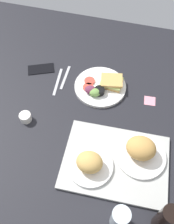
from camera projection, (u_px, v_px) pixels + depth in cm
name	position (u px, v px, depth cm)	size (l,w,h in cm)	color
ground_plane	(92.00, 114.00, 124.28)	(190.00, 150.00, 3.00)	black
serving_tray	(115.00, 162.00, 107.68)	(45.00, 33.00, 1.60)	#B2B2AD
bread_plate_near	(141.00, 151.00, 105.44)	(21.64, 21.64, 10.02)	white
bread_plate_far	(90.00, 163.00, 102.84)	(19.43, 19.43, 8.92)	white
plate_with_salad	(101.00, 86.00, 130.18)	(27.17, 27.17, 5.40)	white
drinking_glass	(120.00, 218.00, 89.58)	(6.64, 6.64, 12.93)	silver
soda_bottle	(165.00, 219.00, 87.01)	(6.40, 6.40, 18.06)	black
espresso_cup	(25.00, 117.00, 119.10)	(5.60, 5.60, 4.00)	silver
fork	(65.00, 77.00, 135.72)	(17.00, 1.40, 0.50)	#B7B7BC
knife	(58.00, 82.00, 133.99)	(19.00, 1.40, 0.50)	#B7B7BC
cell_phone	(41.00, 69.00, 139.07)	(14.40, 7.20, 0.80)	black
sticky_note	(150.00, 101.00, 127.01)	(5.60, 5.60, 0.12)	pink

